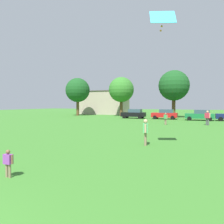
% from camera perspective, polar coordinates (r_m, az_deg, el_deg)
% --- Properties ---
extents(ground_plane, '(160.00, 160.00, 0.00)m').
position_cam_1_polar(ground_plane, '(31.80, 12.96, -2.61)').
color(ground_plane, '#387528').
extents(child_kite_flyer, '(0.46, 0.19, 0.97)m').
position_cam_1_polar(child_kite_flyer, '(8.54, -25.49, -11.47)').
color(child_kite_flyer, '#8C7259').
rests_on(child_kite_flyer, ground).
extents(adult_bystander, '(0.40, 0.75, 1.62)m').
position_cam_1_polar(adult_bystander, '(13.69, 8.74, -4.63)').
color(adult_bystander, '#8C7259').
rests_on(adult_bystander, ground).
extents(bystander_near_trees, '(0.64, 0.64, 1.78)m').
position_cam_1_polar(bystander_near_trees, '(28.86, 23.65, -1.09)').
color(bystander_near_trees, '#4C4C51').
rests_on(bystander_near_trees, ground).
extents(bystander_midfield, '(0.51, 0.58, 1.48)m').
position_cam_1_polar(bystander_midfield, '(28.03, 13.80, -1.43)').
color(bystander_midfield, '#8C7259').
rests_on(bystander_midfield, ground).
extents(kite, '(1.44, 1.00, 1.15)m').
position_cam_1_polar(kite, '(12.61, 13.08, 22.82)').
color(kite, '#3FBFE5').
extents(parked_car_black_0, '(4.30, 2.02, 1.68)m').
position_cam_1_polar(parked_car_black_0, '(39.71, 5.71, -0.42)').
color(parked_car_black_0, black).
rests_on(parked_car_black_0, ground).
extents(parked_car_red_1, '(4.30, 2.02, 1.68)m').
position_cam_1_polar(parked_car_red_1, '(38.55, 13.64, -0.54)').
color(parked_car_red_1, red).
rests_on(parked_car_red_1, ground).
extents(parked_car_green_2, '(4.30, 2.02, 1.68)m').
position_cam_1_polar(parked_car_green_2, '(37.03, 22.00, -0.73)').
color(parked_car_green_2, '#196B38').
rests_on(parked_car_green_2, ground).
extents(tree_far_left, '(5.43, 5.43, 8.47)m').
position_cam_1_polar(tree_far_left, '(50.10, -8.96, 5.63)').
color(tree_far_left, brown).
rests_on(tree_far_left, ground).
extents(tree_left, '(5.37, 5.37, 8.36)m').
position_cam_1_polar(tree_left, '(46.92, 2.44, 5.81)').
color(tree_left, brown).
rests_on(tree_left, ground).
extents(tree_center, '(5.78, 5.78, 9.01)m').
position_cam_1_polar(tree_center, '(43.44, 15.84, 6.63)').
color(tree_center, brown).
rests_on(tree_center, ground).
extents(house_left, '(12.71, 6.83, 6.00)m').
position_cam_1_polar(house_left, '(57.00, -2.32, 2.49)').
color(house_left, tan).
rests_on(house_left, ground).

